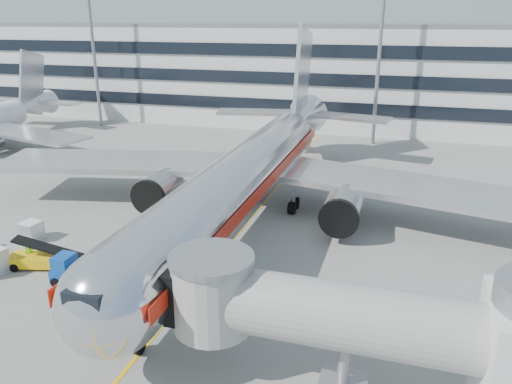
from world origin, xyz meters
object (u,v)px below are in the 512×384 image
(belt_loader, at_px, (42,259))
(cargo_container_left, at_px, (32,231))
(ramp_worker, at_px, (30,252))
(main_jet, at_px, (252,170))
(baggage_tug, at_px, (70,272))

(belt_loader, bearing_deg, cargo_container_left, 136.73)
(cargo_container_left, height_order, ramp_worker, ramp_worker)
(belt_loader, height_order, ramp_worker, belt_loader)
(ramp_worker, bearing_deg, main_jet, 0.63)
(baggage_tug, distance_m, cargo_container_left, 8.75)
(cargo_container_left, bearing_deg, ramp_worker, -51.03)
(belt_loader, height_order, baggage_tug, belt_loader)
(baggage_tug, bearing_deg, main_jet, 61.54)
(main_jet, height_order, baggage_tug, main_jet)
(main_jet, bearing_deg, ramp_worker, -133.14)
(baggage_tug, xyz_separation_m, cargo_container_left, (-7.21, 4.96, -0.12))
(baggage_tug, bearing_deg, belt_loader, 158.26)
(belt_loader, height_order, cargo_container_left, belt_loader)
(baggage_tug, height_order, ramp_worker, ramp_worker)
(cargo_container_left, relative_size, ramp_worker, 0.79)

